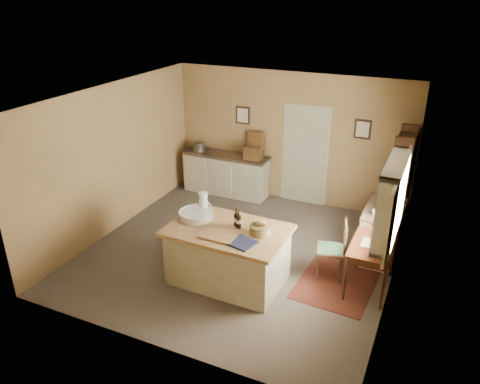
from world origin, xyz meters
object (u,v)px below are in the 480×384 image
object	(u,v)px
work_island	(228,253)
right_cabinet	(382,232)
desk_chair	(330,250)
shelving_unit	(403,182)
writing_desk	(372,249)
sideboard	(226,173)

from	to	relation	value
work_island	right_cabinet	world-z (taller)	work_island
desk_chair	shelving_unit	distance (m)	2.24
work_island	shelving_unit	size ratio (longest dim) A/B	0.94
work_island	shelving_unit	distance (m)	3.59
writing_desk	right_cabinet	world-z (taller)	right_cabinet
work_island	writing_desk	bearing A→B (deg)	20.08
writing_desk	work_island	bearing A→B (deg)	-160.94
right_cabinet	sideboard	bearing A→B (deg)	159.88
sideboard	desk_chair	bearing A→B (deg)	-37.80
desk_chair	right_cabinet	distance (m)	1.14
work_island	right_cabinet	xyz separation A→B (m)	(2.03, 1.71, -0.02)
desk_chair	right_cabinet	world-z (taller)	right_cabinet
right_cabinet	writing_desk	bearing A→B (deg)	-89.99
sideboard	shelving_unit	xyz separation A→B (m)	(3.67, -0.20, 0.48)
sideboard	right_cabinet	distance (m)	3.74
writing_desk	right_cabinet	bearing A→B (deg)	90.01
sideboard	desk_chair	world-z (taller)	sideboard
desk_chair	shelving_unit	world-z (taller)	shelving_unit
writing_desk	shelving_unit	xyz separation A→B (m)	(0.15, 2.10, 0.29)
shelving_unit	right_cabinet	bearing A→B (deg)	-97.91
shelving_unit	work_island	bearing A→B (deg)	-127.95
right_cabinet	desk_chair	bearing A→B (deg)	-123.47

